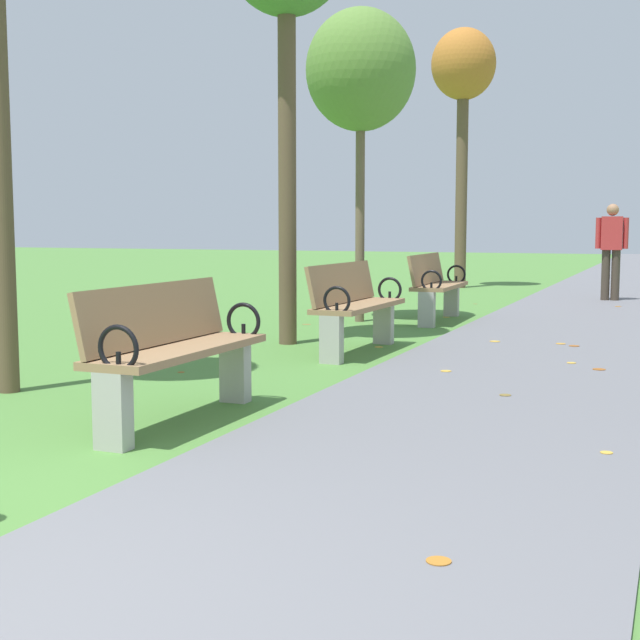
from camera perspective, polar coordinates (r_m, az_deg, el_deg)
The scene contains 8 objects.
paved_walkway at distance 19.87m, azimuth 18.57°, elevation 2.17°, with size 2.41×44.00×0.02m, color slate.
park_bench_2 at distance 5.74m, azimuth -9.48°, elevation -1.83°, with size 0.47×1.60×0.90m.
park_bench_3 at distance 8.79m, azimuth 2.27°, elevation 1.00°, with size 0.49×1.61×0.90m.
park_bench_4 at distance 11.80m, azimuth 7.56°, elevation 2.26°, with size 0.52×1.61×0.90m.
tree_3 at distance 11.84m, azimuth 2.66°, elevation 15.81°, with size 1.43×1.43×4.07m.
tree_4 at distance 18.59m, azimuth 9.29°, elevation 15.44°, with size 1.30×1.30×5.23m.
pedestrian_walking at distance 15.60m, azimuth 18.41°, elevation 4.56°, with size 0.53×0.23×1.62m.
scattered_leaves at distance 7.53m, azimuth 6.31°, elevation -3.50°, with size 4.24×14.49×0.02m.
Camera 1 is at (2.50, -1.79, 1.27)m, focal length 49.27 mm.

